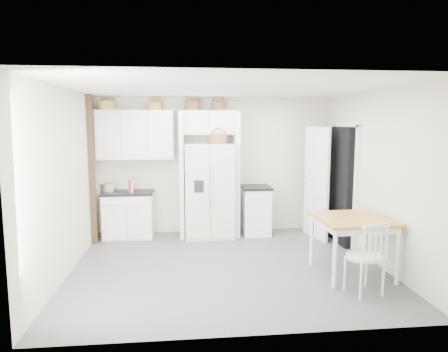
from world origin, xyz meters
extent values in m
plane|color=#414146|center=(0.00, 0.00, 0.00)|extent=(4.50, 4.50, 0.00)
plane|color=white|center=(0.00, 0.00, 2.60)|extent=(4.50, 4.50, 0.00)
plane|color=beige|center=(0.00, 2.00, 1.30)|extent=(4.50, 0.00, 4.50)
plane|color=beige|center=(-2.25, 0.00, 1.30)|extent=(0.00, 4.00, 4.00)
plane|color=beige|center=(2.25, 0.00, 1.30)|extent=(0.00, 4.00, 4.00)
cube|color=silver|center=(-0.15, 1.62, 0.87)|extent=(0.90, 0.72, 1.74)
cube|color=white|center=(-1.65, 1.70, 0.41)|extent=(0.89, 0.56, 0.82)
cube|color=white|center=(0.75, 1.70, 0.44)|extent=(0.50, 0.60, 0.88)
cube|color=olive|center=(1.70, -0.51, 0.41)|extent=(1.00, 1.00, 0.82)
cube|color=white|center=(1.59, -1.14, 0.47)|extent=(0.54, 0.51, 0.94)
cube|color=black|center=(-1.65, 1.70, 0.84)|extent=(0.92, 0.60, 0.04)
cube|color=black|center=(0.75, 1.70, 0.90)|extent=(0.54, 0.64, 0.04)
cube|color=silver|center=(-2.00, 1.64, 0.94)|extent=(0.25, 0.17, 0.16)
cube|color=#AB1C2E|center=(-1.59, 1.62, 0.98)|extent=(0.06, 0.16, 0.23)
cube|color=beige|center=(-1.56, 1.62, 0.96)|extent=(0.04, 0.14, 0.21)
cylinder|color=#9F6C37|center=(-2.00, 1.83, 2.43)|extent=(0.29, 0.29, 0.16)
cylinder|color=#9F6C37|center=(-1.13, 1.83, 2.42)|extent=(0.24, 0.24, 0.14)
cylinder|color=#54281D|center=(-0.44, 1.83, 2.43)|extent=(0.29, 0.29, 0.16)
cylinder|color=#54281D|center=(0.04, 1.83, 2.43)|extent=(0.26, 0.26, 0.15)
cylinder|color=#54281D|center=(0.02, 1.52, 1.82)|extent=(0.29, 0.29, 0.16)
cube|color=white|center=(-1.50, 1.83, 1.90)|extent=(1.40, 0.34, 0.90)
cube|color=white|center=(-0.15, 1.83, 2.12)|extent=(1.12, 0.34, 0.45)
cube|color=white|center=(-0.66, 1.70, 1.15)|extent=(0.08, 0.60, 2.30)
cube|color=white|center=(0.36, 1.70, 1.15)|extent=(0.08, 0.60, 2.30)
cube|color=#2E2113|center=(-2.20, 1.35, 1.30)|extent=(0.09, 0.09, 2.60)
cube|color=black|center=(2.16, 1.00, 1.02)|extent=(0.18, 0.85, 2.05)
cube|color=white|center=(1.80, 1.33, 1.02)|extent=(0.21, 0.79, 2.05)
camera|label=1|loc=(-0.63, -5.69, 2.10)|focal=32.00mm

